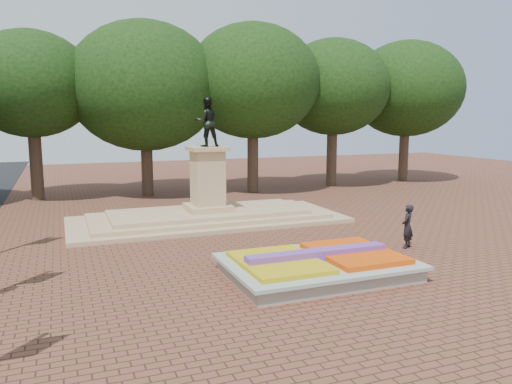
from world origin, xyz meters
TOP-DOWN VIEW (x-y plane):
  - ground at (0.00, 0.00)m, footprint 90.00×90.00m
  - flower_bed at (1.03, -2.00)m, footprint 6.30×4.30m
  - monument at (0.00, 8.00)m, footprint 14.00×6.00m
  - tree_row_back at (2.33, 18.00)m, footprint 44.80×8.80m
  - pedestrian at (6.22, -0.13)m, footprint 0.80×0.75m

SIDE VIEW (x-z plane):
  - ground at x=0.00m, z-range 0.00..0.00m
  - flower_bed at x=1.03m, z-range -0.08..0.83m
  - monument at x=0.00m, z-range -2.32..4.09m
  - pedestrian at x=6.22m, z-range 0.00..1.83m
  - tree_row_back at x=2.33m, z-range 1.46..11.89m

